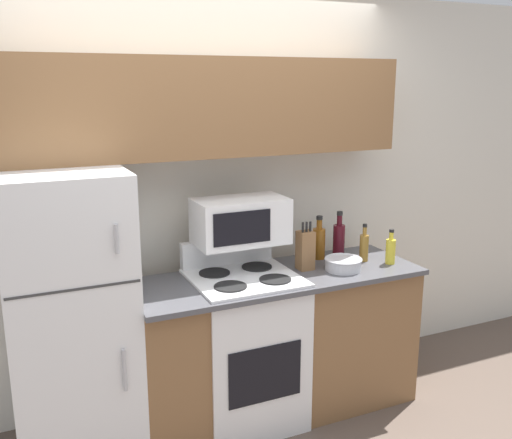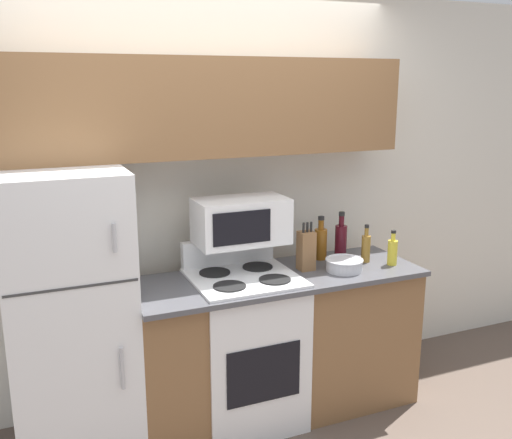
# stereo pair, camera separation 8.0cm
# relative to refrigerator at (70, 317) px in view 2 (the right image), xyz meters

# --- Properties ---
(wall_back) EXTENTS (8.00, 0.05, 2.55)m
(wall_back) POSITION_rel_refrigerator_xyz_m (0.87, 0.39, 0.48)
(wall_back) COLOR silver
(wall_back) RESTS_ON ground_plane
(lower_cabinets) EXTENTS (1.73, 0.60, 0.90)m
(lower_cabinets) POSITION_rel_refrigerator_xyz_m (1.18, -0.08, -0.34)
(lower_cabinets) COLOR brown
(lower_cabinets) RESTS_ON ground_plane
(refrigerator) EXTENTS (0.62, 0.74, 1.58)m
(refrigerator) POSITION_rel_refrigerator_xyz_m (0.00, 0.00, 0.00)
(refrigerator) COLOR white
(refrigerator) RESTS_ON ground_plane
(upper_cabinets) EXTENTS (2.35, 0.34, 0.55)m
(upper_cabinets) POSITION_rel_refrigerator_xyz_m (0.87, 0.20, 1.07)
(upper_cabinets) COLOR brown
(upper_cabinets) RESTS_ON refrigerator
(stove) EXTENTS (0.60, 0.59, 1.07)m
(stove) POSITION_rel_refrigerator_xyz_m (0.96, -0.09, -0.32)
(stove) COLOR white
(stove) RESTS_ON ground_plane
(microwave) EXTENTS (0.54, 0.31, 0.27)m
(microwave) POSITION_rel_refrigerator_xyz_m (0.99, 0.03, 0.42)
(microwave) COLOR white
(microwave) RESTS_ON stove
(knife_block) EXTENTS (0.09, 0.09, 0.30)m
(knife_block) POSITION_rel_refrigerator_xyz_m (1.37, -0.07, 0.23)
(knife_block) COLOR brown
(knife_block) RESTS_ON lower_cabinets
(bowl) EXTENTS (0.23, 0.23, 0.07)m
(bowl) POSITION_rel_refrigerator_xyz_m (1.57, -0.18, 0.15)
(bowl) COLOR silver
(bowl) RESTS_ON lower_cabinets
(bottle_whiskey) EXTENTS (0.08, 0.08, 0.28)m
(bottle_whiskey) POSITION_rel_refrigerator_xyz_m (1.55, 0.08, 0.22)
(bottle_whiskey) COLOR brown
(bottle_whiskey) RESTS_ON lower_cabinets
(bottle_cooking_spray) EXTENTS (0.06, 0.06, 0.22)m
(bottle_cooking_spray) POSITION_rel_refrigerator_xyz_m (1.90, -0.20, 0.19)
(bottle_cooking_spray) COLOR gold
(bottle_cooking_spray) RESTS_ON lower_cabinets
(bottle_vinegar) EXTENTS (0.06, 0.06, 0.24)m
(bottle_vinegar) POSITION_rel_refrigerator_xyz_m (1.78, -0.08, 0.20)
(bottle_vinegar) COLOR olive
(bottle_vinegar) RESTS_ON lower_cabinets
(bottle_wine_red) EXTENTS (0.08, 0.08, 0.30)m
(bottle_wine_red) POSITION_rel_refrigerator_xyz_m (1.69, 0.06, 0.22)
(bottle_wine_red) COLOR #470F19
(bottle_wine_red) RESTS_ON lower_cabinets
(bottle_soy_sauce) EXTENTS (0.05, 0.05, 0.18)m
(bottle_soy_sauce) POSITION_rel_refrigerator_xyz_m (1.45, 0.05, 0.18)
(bottle_soy_sauce) COLOR black
(bottle_soy_sauce) RESTS_ON lower_cabinets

